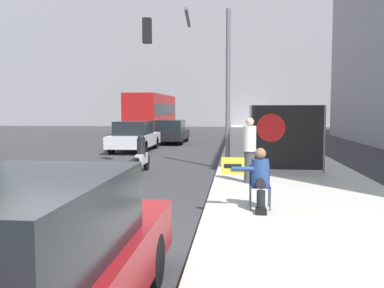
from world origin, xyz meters
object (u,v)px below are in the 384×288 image
(car_on_road_nearest, at_px, (134,136))
(car_on_road_midblock, at_px, (171,132))
(traffic_light_pole, at_px, (196,60))
(city_bus_on_road, at_px, (152,111))
(seated_protester, at_px, (259,177))
(motorcycle_on_road, at_px, (142,157))
(protest_banner, at_px, (286,137))
(parked_car_curbside, at_px, (28,269))
(jogger_on_sidewalk, at_px, (249,150))

(car_on_road_nearest, bearing_deg, car_on_road_midblock, 78.14)
(traffic_light_pole, height_order, city_bus_on_road, traffic_light_pole)
(traffic_light_pole, distance_m, car_on_road_nearest, 7.89)
(seated_protester, distance_m, city_bus_on_road, 30.39)
(traffic_light_pole, xyz_separation_m, city_bus_on_road, (-6.11, 22.81, -1.85))
(car_on_road_midblock, distance_m, motorcycle_on_road, 12.47)
(protest_banner, relative_size, city_bus_on_road, 0.20)
(car_on_road_midblock, height_order, motorcycle_on_road, car_on_road_midblock)
(traffic_light_pole, bearing_deg, car_on_road_midblock, 103.19)
(parked_car_curbside, bearing_deg, city_bus_on_road, 99.56)
(motorcycle_on_road, bearing_deg, jogger_on_sidewalk, -35.06)
(jogger_on_sidewalk, bearing_deg, traffic_light_pole, -103.38)
(jogger_on_sidewalk, distance_m, traffic_light_pole, 4.78)
(jogger_on_sidewalk, xyz_separation_m, car_on_road_midblock, (-4.39, 14.84, -0.32))
(jogger_on_sidewalk, xyz_separation_m, parked_car_curbside, (-2.07, -7.94, -0.28))
(parked_car_curbside, relative_size, car_on_road_midblock, 1.02)
(protest_banner, xyz_separation_m, parked_car_curbside, (-3.23, -9.82, -0.49))
(city_bus_on_road, height_order, motorcycle_on_road, city_bus_on_road)
(car_on_road_nearest, bearing_deg, parked_car_curbside, -79.19)
(parked_car_curbside, xyz_separation_m, motorcycle_on_road, (-1.36, 10.34, -0.22))
(parked_car_curbside, xyz_separation_m, city_bus_on_road, (-5.77, 34.26, 1.17))
(protest_banner, xyz_separation_m, traffic_light_pole, (-2.89, 1.63, 2.53))
(car_on_road_nearest, xyz_separation_m, city_bus_on_road, (-2.39, 16.55, 1.18))
(jogger_on_sidewalk, bearing_deg, parked_car_curbside, 35.78)
(traffic_light_pole, bearing_deg, jogger_on_sidewalk, -63.77)
(protest_banner, xyz_separation_m, car_on_road_nearest, (-6.61, 7.89, -0.50))
(seated_protester, bearing_deg, jogger_on_sidewalk, 78.92)
(seated_protester, bearing_deg, car_on_road_midblock, 91.15)
(protest_banner, relative_size, motorcycle_on_road, 1.07)
(jogger_on_sidewalk, xyz_separation_m, motorcycle_on_road, (-3.43, 2.41, -0.50))
(traffic_light_pole, relative_size, car_on_road_midblock, 1.18)
(protest_banner, distance_m, traffic_light_pole, 4.17)
(traffic_light_pole, height_order, motorcycle_on_road, traffic_light_pole)
(jogger_on_sidewalk, relative_size, car_on_road_midblock, 0.38)
(car_on_road_nearest, bearing_deg, motorcycle_on_road, -74.66)
(city_bus_on_road, bearing_deg, jogger_on_sidewalk, -73.42)
(jogger_on_sidewalk, relative_size, car_on_road_nearest, 0.38)
(jogger_on_sidewalk, bearing_deg, seated_protester, 52.27)
(seated_protester, relative_size, car_on_road_nearest, 0.26)
(protest_banner, bearing_deg, motorcycle_on_road, 173.48)
(seated_protester, relative_size, jogger_on_sidewalk, 0.69)
(car_on_road_midblock, bearing_deg, seated_protester, -75.88)
(motorcycle_on_road, bearing_deg, car_on_road_midblock, 94.40)
(seated_protester, xyz_separation_m, parked_car_curbside, (-2.17, -4.94, -0.03))
(parked_car_curbside, height_order, car_on_road_midblock, parked_car_curbside)
(parked_car_curbside, relative_size, city_bus_on_road, 0.41)
(protest_banner, xyz_separation_m, car_on_road_midblock, (-5.55, 12.96, -0.53))
(car_on_road_nearest, height_order, car_on_road_midblock, car_on_road_nearest)
(car_on_road_nearest, bearing_deg, seated_protester, -66.51)
(parked_car_curbside, bearing_deg, traffic_light_pole, 88.31)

